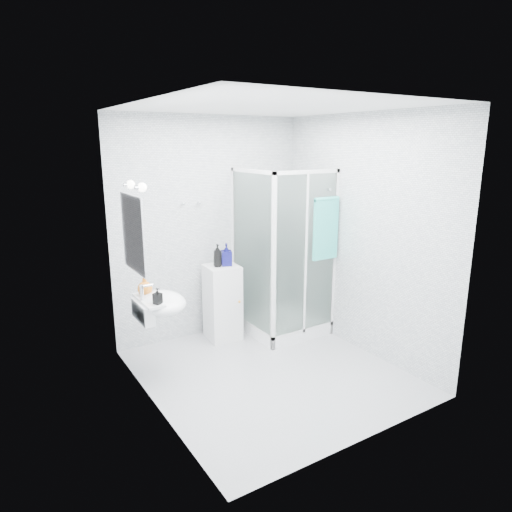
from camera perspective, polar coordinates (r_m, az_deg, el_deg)
room at (r=4.36m, az=1.89°, el=0.88°), size 2.40×2.60×2.60m
shower_enclosure at (r=5.57m, az=3.13°, el=-5.32°), size 0.90×0.95×2.00m
wall_basin at (r=4.46m, az=-12.10°, el=-5.87°), size 0.46×0.56×0.35m
mirror at (r=4.22m, az=-15.12°, el=2.73°), size 0.02×0.60×0.70m
vanity_lights at (r=4.18m, az=-14.83°, el=8.47°), size 0.10×0.40×0.08m
wall_hooks at (r=5.27m, az=-8.08°, el=6.57°), size 0.23×0.06×0.03m
storage_cabinet at (r=5.44m, az=-4.20°, el=-5.80°), size 0.40×0.41×0.90m
hand_towel at (r=5.23m, az=8.71°, el=3.60°), size 0.33×0.05×0.71m
shampoo_bottle_a at (r=5.24m, az=-4.83°, el=0.06°), size 0.12×0.12×0.26m
shampoo_bottle_b at (r=5.29m, az=-3.72°, el=0.18°), size 0.15×0.15×0.26m
soap_dispenser_orange at (r=4.51m, az=-13.74°, el=-3.64°), size 0.16×0.16×0.18m
soap_dispenser_black at (r=4.24m, az=-12.21°, el=-4.92°), size 0.09×0.09×0.15m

